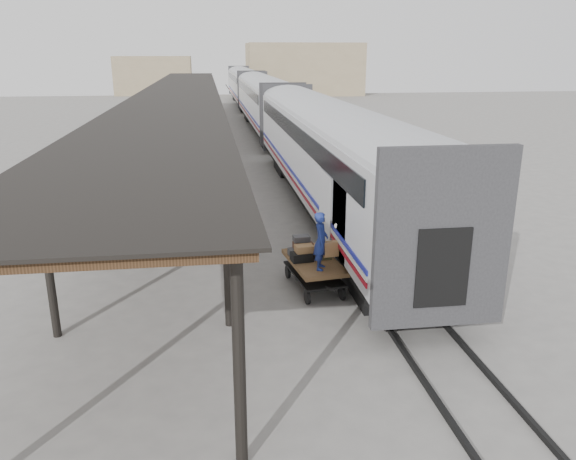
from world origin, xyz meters
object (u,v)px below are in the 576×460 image
(baggage_cart, at_px, (314,267))
(luggage_tug, at_px, (188,165))
(porter, at_px, (321,241))
(pedestrian, at_px, (180,159))

(baggage_cart, relative_size, luggage_tug, 1.72)
(porter, bearing_deg, baggage_cart, 22.42)
(luggage_tug, bearing_deg, pedestrian, 113.89)
(baggage_cart, height_order, luggage_tug, luggage_tug)
(baggage_cart, bearing_deg, pedestrian, 96.65)
(luggage_tug, bearing_deg, porter, -85.28)
(baggage_cart, xyz_separation_m, pedestrian, (-4.47, 17.19, 0.12))
(baggage_cart, bearing_deg, porter, -92.82)
(luggage_tug, distance_m, pedestrian, 0.87)
(porter, height_order, pedestrian, porter)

